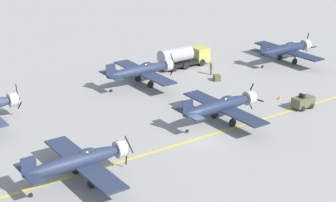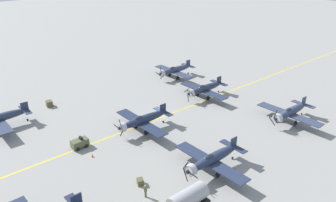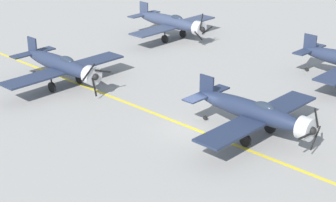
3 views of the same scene
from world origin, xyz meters
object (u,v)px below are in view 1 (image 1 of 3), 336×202
object	(u,v)px
fuel_tanker	(183,57)
ground_crew_walking	(211,68)
tow_tractor	(303,102)
airplane_mid_left	(142,70)
airplane_mid_center	(221,106)
supply_crate_by_tanker	(217,78)
airplane_near_center	(80,161)
traffic_cone	(279,97)
airplane_far_left	(286,49)

from	to	relation	value
fuel_tanker	ground_crew_walking	xyz separation A→B (m)	(5.17, 0.90, -0.52)
fuel_tanker	ground_crew_walking	distance (m)	5.27
fuel_tanker	tow_tractor	distance (m)	21.08
airplane_mid_left	airplane_mid_center	distance (m)	15.50
fuel_tanker	airplane_mid_left	bearing A→B (deg)	-69.37
tow_tractor	supply_crate_by_tanker	world-z (taller)	tow_tractor
airplane_mid_center	airplane_mid_left	bearing A→B (deg)	-179.71
airplane_mid_left	airplane_near_center	size ratio (longest dim) A/B	1.00
tow_tractor	airplane_mid_center	bearing A→B (deg)	-100.84
airplane_mid_left	fuel_tanker	xyz separation A→B (m)	(-3.47, 9.20, -0.50)
airplane_mid_left	fuel_tanker	world-z (taller)	airplane_mid_left
fuel_tanker	tow_tractor	size ratio (longest dim) A/B	3.08
ground_crew_walking	supply_crate_by_tanker	world-z (taller)	ground_crew_walking
airplane_mid_left	fuel_tanker	distance (m)	9.85
airplane_mid_left	supply_crate_by_tanker	size ratio (longest dim) A/B	12.53
traffic_cone	airplane_mid_left	bearing A→B (deg)	-142.10
traffic_cone	airplane_mid_center	bearing A→B (deg)	-81.31
airplane_mid_center	traffic_cone	world-z (taller)	airplane_mid_center
airplane_near_center	traffic_cone	world-z (taller)	airplane_near_center
traffic_cone	ground_crew_walking	bearing A→B (deg)	-176.68
fuel_tanker	airplane_mid_center	bearing A→B (deg)	-25.09
ground_crew_walking	traffic_cone	world-z (taller)	ground_crew_walking
fuel_tanker	traffic_cone	xyz separation A→B (m)	(17.36, 1.61, -1.24)
airplane_mid_center	ground_crew_walking	bearing A→B (deg)	143.76
supply_crate_by_tanker	airplane_mid_center	bearing A→B (deg)	-37.84
tow_tractor	ground_crew_walking	bearing A→B (deg)	-176.99
airplane_mid_center	supply_crate_by_tanker	size ratio (longest dim) A/B	12.53
airplane_mid_center	tow_tractor	world-z (taller)	airplane_mid_center
airplane_far_left	tow_tractor	xyz separation A→B (m)	(14.14, -11.77, -1.22)
airplane_mid_left	ground_crew_walking	world-z (taller)	airplane_mid_left
airplane_mid_left	tow_tractor	xyz separation A→B (m)	(17.53, 10.94, -1.22)
ground_crew_walking	supply_crate_by_tanker	xyz separation A→B (m)	(2.42, -0.94, -0.59)
airplane_mid_center	traffic_cone	size ratio (longest dim) A/B	21.82
airplane_far_left	ground_crew_walking	distance (m)	12.76
airplane_near_center	fuel_tanker	world-z (taller)	airplane_near_center
ground_crew_walking	fuel_tanker	bearing A→B (deg)	-170.08
tow_tractor	airplane_near_center	bearing A→B (deg)	-87.82
airplane_mid_center	fuel_tanker	size ratio (longest dim) A/B	1.50
tow_tractor	traffic_cone	distance (m)	3.68
airplane_far_left	traffic_cone	size ratio (longest dim) A/B	21.82
airplane_near_center	supply_crate_by_tanker	world-z (taller)	airplane_near_center
airplane_near_center	tow_tractor	size ratio (longest dim) A/B	4.62
airplane_mid_left	tow_tractor	distance (m)	20.70
tow_tractor	ground_crew_walking	distance (m)	15.85
ground_crew_walking	traffic_cone	bearing A→B (deg)	3.32
airplane_near_center	ground_crew_walking	size ratio (longest dim) A/B	6.64
airplane_far_left	fuel_tanker	distance (m)	15.16
ground_crew_walking	airplane_mid_center	bearing A→B (deg)	-35.34
airplane_far_left	tow_tractor	distance (m)	18.44
airplane_mid_center	traffic_cone	xyz separation A→B (m)	(-1.60, 10.49, -1.74)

